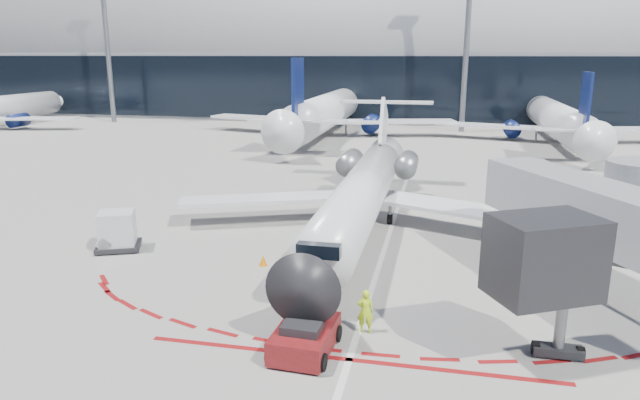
% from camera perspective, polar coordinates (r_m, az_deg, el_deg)
% --- Properties ---
extents(ground, '(260.00, 260.00, 0.00)m').
position_cam_1_polar(ground, '(29.97, 6.51, -4.74)').
color(ground, slate).
rests_on(ground, ground).
extents(apron_centerline, '(0.25, 40.00, 0.01)m').
position_cam_1_polar(apron_centerline, '(31.86, 6.88, -3.58)').
color(apron_centerline, silver).
rests_on(apron_centerline, ground).
extents(apron_stop_bar, '(14.00, 0.25, 0.01)m').
position_cam_1_polar(apron_stop_bar, '(19.53, 2.93, -15.65)').
color(apron_stop_bar, maroon).
rests_on(apron_stop_bar, ground).
extents(terminal_building, '(150.00, 24.15, 24.00)m').
position_cam_1_polar(terminal_building, '(93.23, 10.86, 13.38)').
color(terminal_building, gray).
rests_on(terminal_building, ground).
extents(jet_bridge, '(10.03, 15.20, 4.90)m').
position_cam_1_polar(jet_bridge, '(27.06, 27.11, -1.72)').
color(jet_bridge, '#979A9F').
rests_on(jet_bridge, ground).
extents(light_mast_west, '(0.70, 0.70, 25.00)m').
position_cam_1_polar(light_mast_west, '(89.90, -20.58, 15.26)').
color(light_mast_west, slate).
rests_on(light_mast_west, ground).
extents(light_mast_centre, '(0.70, 0.70, 25.00)m').
position_cam_1_polar(light_mast_centre, '(76.29, 14.52, 16.01)').
color(light_mast_centre, slate).
rests_on(light_mast_centre, ground).
extents(regional_jet, '(22.15, 27.31, 6.84)m').
position_cam_1_polar(regional_jet, '(32.40, 4.36, 0.98)').
color(regional_jet, silver).
rests_on(regional_jet, ground).
extents(pushback_tug, '(2.12, 4.67, 1.20)m').
position_cam_1_polar(pushback_tug, '(19.73, -1.53, -13.57)').
color(pushback_tug, '#590E0C').
rests_on(pushback_tug, ground).
extents(ramp_worker, '(0.65, 0.48, 1.64)m').
position_cam_1_polar(ramp_worker, '(20.92, 4.55, -11.01)').
color(ramp_worker, '#C3F019').
rests_on(ramp_worker, ground).
extents(uld_container, '(2.69, 2.52, 2.01)m').
position_cam_1_polar(uld_container, '(30.97, -19.60, -2.94)').
color(uld_container, black).
rests_on(uld_container, ground).
extents(safety_cone_left, '(0.39, 0.39, 0.54)m').
position_cam_1_polar(safety_cone_left, '(27.34, -5.70, -6.03)').
color(safety_cone_left, orange).
rests_on(safety_cone_left, ground).
extents(bg_airliner_1, '(36.45, 38.59, 11.79)m').
position_cam_1_polar(bg_airliner_1, '(71.79, 0.91, 11.30)').
color(bg_airliner_1, silver).
rests_on(bg_airliner_1, ground).
extents(bg_airliner_2, '(31.77, 33.64, 10.28)m').
position_cam_1_polar(bg_airliner_2, '(71.43, 22.67, 9.59)').
color(bg_airliner_2, silver).
rests_on(bg_airliner_2, ground).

